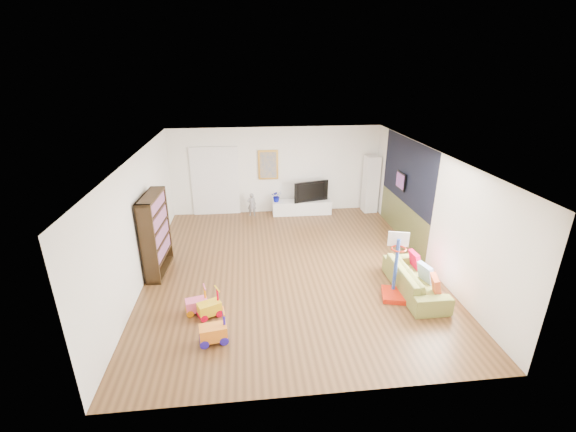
{
  "coord_description": "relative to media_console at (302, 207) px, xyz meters",
  "views": [
    {
      "loc": [
        -0.92,
        -7.91,
        4.49
      ],
      "look_at": [
        0.0,
        0.4,
        1.15
      ],
      "focal_mm": 24.0,
      "sensor_mm": 36.0,
      "label": 1
    }
  ],
  "objects": [
    {
      "name": "navy_accent",
      "position": [
        2.46,
        -2.03,
        1.63
      ],
      "size": [
        0.01,
        3.2,
        1.7
      ],
      "primitive_type": "cube",
      "color": "black",
      "rests_on": "wall_right"
    },
    {
      "name": "tv",
      "position": [
        0.25,
        0.01,
        0.54
      ],
      "size": [
        1.13,
        0.43,
        0.65
      ],
      "primitive_type": "imported",
      "rotation": [
        0.0,
        0.0,
        0.26
      ],
      "color": "black",
      "rests_on": "media_console"
    },
    {
      "name": "wall_left",
      "position": [
        -4.02,
        -3.43,
        1.13
      ],
      "size": [
        0.0,
        7.5,
        2.7
      ],
      "primitive_type": "cube",
      "color": "white",
      "rests_on": "ground"
    },
    {
      "name": "media_console",
      "position": [
        0.0,
        0.0,
        0.0
      ],
      "size": [
        1.85,
        0.48,
        0.43
      ],
      "primitive_type": "cube",
      "rotation": [
        0.0,
        0.0,
        -0.01
      ],
      "color": "white",
      "rests_on": "ground"
    },
    {
      "name": "ride_on_yellow",
      "position": [
        -2.5,
        -5.12,
        0.06
      ],
      "size": [
        0.49,
        0.41,
        0.56
      ],
      "primitive_type": "cube",
      "rotation": [
        0.0,
        0.0,
        0.42
      ],
      "color": "yellow",
      "rests_on": "ground"
    },
    {
      "name": "wall_back",
      "position": [
        -0.77,
        0.32,
        1.13
      ],
      "size": [
        6.5,
        0.0,
        2.7
      ],
      "primitive_type": "cube",
      "color": "white",
      "rests_on": "ground"
    },
    {
      "name": "ride_on_orange",
      "position": [
        -2.37,
        -5.87,
        0.09
      ],
      "size": [
        0.5,
        0.35,
        0.61
      ],
      "primitive_type": "cube",
      "rotation": [
        0.0,
        0.0,
        0.15
      ],
      "color": "orange",
      "rests_on": "ground"
    },
    {
      "name": "doorway",
      "position": [
        -2.67,
        0.28,
        0.83
      ],
      "size": [
        1.45,
        0.06,
        2.1
      ],
      "primitive_type": "cube",
      "color": "white",
      "rests_on": "ground"
    },
    {
      "name": "tall_cabinet",
      "position": [
        2.2,
        0.0,
        0.69
      ],
      "size": [
        0.44,
        0.44,
        1.81
      ],
      "primitive_type": "cube",
      "rotation": [
        0.0,
        0.0,
        0.05
      ],
      "color": "white",
      "rests_on": "ground"
    },
    {
      "name": "wall_front",
      "position": [
        -0.77,
        -7.18,
        1.13
      ],
      "size": [
        6.5,
        0.0,
        2.7
      ],
      "primitive_type": "cube",
      "color": "white",
      "rests_on": "ground"
    },
    {
      "name": "pillow_right",
      "position": [
        1.93,
        -4.16,
        0.22
      ],
      "size": [
        0.12,
        0.38,
        0.37
      ],
      "primitive_type": "cube",
      "rotation": [
        0.0,
        0.0,
        0.06
      ],
      "color": "#C50130",
      "rests_on": "sofa"
    },
    {
      "name": "vase_plant",
      "position": [
        -0.79,
        0.0,
        0.4
      ],
      "size": [
        0.33,
        0.29,
        0.36
      ],
      "primitive_type": "imported",
      "rotation": [
        0.0,
        0.0,
        -0.02
      ],
      "color": "#060D96",
      "rests_on": "media_console"
    },
    {
      "name": "sofa",
      "position": [
        1.71,
        -4.72,
        0.06
      ],
      "size": [
        0.74,
        1.9,
        0.55
      ],
      "primitive_type": "imported",
      "rotation": [
        0.0,
        0.0,
        1.57
      ],
      "color": "olive",
      "rests_on": "ground"
    },
    {
      "name": "ride_on_pink",
      "position": [
        -2.75,
        -4.97,
        0.05
      ],
      "size": [
        0.45,
        0.34,
        0.54
      ],
      "primitive_type": "cube",
      "rotation": [
        0.0,
        0.0,
        0.24
      ],
      "color": "#EC5587",
      "rests_on": "ground"
    },
    {
      "name": "child",
      "position": [
        -1.58,
        -0.01,
        0.16
      ],
      "size": [
        0.27,
        0.18,
        0.74
      ],
      "primitive_type": "imported",
      "rotation": [
        0.0,
        0.0,
        3.15
      ],
      "color": "gray",
      "rests_on": "ground"
    },
    {
      "name": "pillow_left",
      "position": [
        1.9,
        -5.23,
        0.22
      ],
      "size": [
        0.19,
        0.41,
        0.4
      ],
      "primitive_type": "cube",
      "rotation": [
        0.0,
        0.0,
        -0.23
      ],
      "color": "#CB4E27",
      "rests_on": "sofa"
    },
    {
      "name": "wall_right",
      "position": [
        2.48,
        -3.43,
        1.13
      ],
      "size": [
        0.0,
        7.5,
        2.7
      ],
      "primitive_type": "cube",
      "color": "silver",
      "rests_on": "ground"
    },
    {
      "name": "basketball_hoop",
      "position": [
        1.21,
        -4.89,
        0.48
      ],
      "size": [
        0.61,
        0.68,
        1.38
      ],
      "primitive_type": "cube",
      "rotation": [
        0.0,
        0.0,
        -0.26
      ],
      "color": "red",
      "rests_on": "ground"
    },
    {
      "name": "painting_back",
      "position": [
        -1.02,
        0.28,
        1.33
      ],
      "size": [
        0.62,
        0.06,
        0.92
      ],
      "primitive_type": "cube",
      "color": "gold",
      "rests_on": "wall_back"
    },
    {
      "name": "floor",
      "position": [
        -0.77,
        -3.43,
        -0.22
      ],
      "size": [
        6.5,
        7.5,
        0.0
      ],
      "primitive_type": "cube",
      "color": "brown",
      "rests_on": "ground"
    },
    {
      "name": "ceiling",
      "position": [
        -0.77,
        -3.43,
        2.48
      ],
      "size": [
        6.5,
        7.5,
        0.0
      ],
      "primitive_type": "cube",
      "color": "white",
      "rests_on": "ground"
    },
    {
      "name": "pillow_center",
      "position": [
        1.91,
        -4.73,
        0.22
      ],
      "size": [
        0.2,
        0.4,
        0.39
      ],
      "primitive_type": "cube",
      "rotation": [
        0.0,
        0.0,
        0.26
      ],
      "color": "silver",
      "rests_on": "sofa"
    },
    {
      "name": "bookshelf",
      "position": [
        -3.78,
        -3.24,
        0.71
      ],
      "size": [
        0.4,
        1.28,
        1.85
      ],
      "primitive_type": "cube",
      "rotation": [
        0.0,
        0.0,
        -0.05
      ],
      "color": "black",
      "rests_on": "ground"
    },
    {
      "name": "artwork_right",
      "position": [
        2.4,
        -1.83,
        1.33
      ],
      "size": [
        0.04,
        0.56,
        0.46
      ],
      "primitive_type": "cube",
      "color": "#7F3F8C",
      "rests_on": "wall_right"
    },
    {
      "name": "olive_wainscot",
      "position": [
        2.46,
        -2.03,
        0.28
      ],
      "size": [
        0.01,
        3.2,
        1.0
      ],
      "primitive_type": "cube",
      "color": "brown",
      "rests_on": "wall_right"
    }
  ]
}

